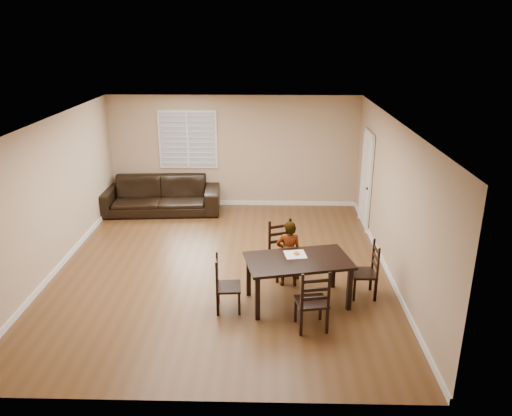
% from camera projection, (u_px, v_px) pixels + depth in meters
% --- Properties ---
extents(ground, '(7.00, 7.00, 0.00)m').
position_uv_depth(ground, '(222.00, 268.00, 9.20)').
color(ground, brown).
rests_on(ground, ground).
extents(room, '(6.04, 7.04, 2.72)m').
position_uv_depth(room, '(223.00, 171.00, 8.75)').
color(room, tan).
rests_on(room, ground).
extents(dining_table, '(1.77, 1.24, 0.76)m').
position_uv_depth(dining_table, '(298.00, 264.00, 7.82)').
color(dining_table, black).
rests_on(dining_table, ground).
extents(chair_near, '(0.57, 0.56, 1.00)m').
position_uv_depth(chair_near, '(281.00, 250.00, 8.84)').
color(chair_near, black).
rests_on(chair_near, ground).
extents(chair_far, '(0.51, 0.48, 0.98)m').
position_uv_depth(chair_far, '(314.00, 305.00, 7.11)').
color(chair_far, black).
rests_on(chair_far, ground).
extents(chair_left, '(0.41, 0.43, 0.90)m').
position_uv_depth(chair_left, '(221.00, 286.00, 7.70)').
color(chair_left, black).
rests_on(chair_left, ground).
extents(chair_right, '(0.40, 0.43, 0.93)m').
position_uv_depth(chair_right, '(371.00, 272.00, 8.11)').
color(chair_right, black).
rests_on(chair_right, ground).
extents(child, '(0.44, 0.31, 1.17)m').
position_uv_depth(child, '(289.00, 254.00, 8.39)').
color(child, gray).
rests_on(child, ground).
extents(napkin, '(0.38, 0.38, 0.00)m').
position_uv_depth(napkin, '(295.00, 254.00, 7.96)').
color(napkin, white).
rests_on(napkin, dining_table).
extents(donut, '(0.10, 0.10, 0.04)m').
position_uv_depth(donut, '(296.00, 253.00, 7.95)').
color(donut, '#BF8244').
rests_on(donut, napkin).
extents(sofa, '(2.90, 1.31, 0.83)m').
position_uv_depth(sofa, '(160.00, 195.00, 11.86)').
color(sofa, black).
rests_on(sofa, ground).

